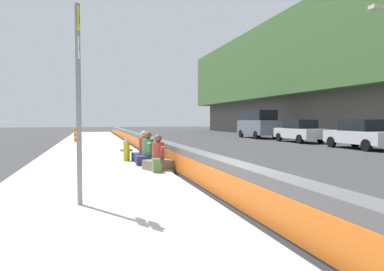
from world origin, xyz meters
name	(u,v)px	position (x,y,z in m)	size (l,w,h in m)	color
ground_plane	(234,205)	(0.00, 0.00, 0.00)	(160.00, 160.00, 0.00)	#353538
sidewalk_strip	(95,211)	(0.00, 2.65, 0.07)	(80.00, 4.40, 0.14)	#B5B2A8
jersey_barrier	(234,184)	(0.00, 0.00, 0.42)	(76.00, 0.45, 0.85)	#545456
route_sign_post	(79,90)	(0.30, 2.90, 2.21)	(0.44, 0.09, 3.60)	gray
fire_hydrant	(127,149)	(6.91, 1.44, 0.59)	(0.26, 0.46, 0.88)	gold
seated_person_foreground	(158,159)	(4.29, 0.72, 0.48)	(0.88, 0.95, 1.09)	#706651
seated_person_middle	(148,154)	(5.60, 0.83, 0.50)	(0.73, 0.84, 1.14)	#23284C
seated_person_rear	(144,152)	(6.64, 0.82, 0.49)	(0.78, 0.89, 1.13)	#23284C
backpack	(157,166)	(3.76, 0.87, 0.33)	(0.32, 0.28, 0.40)	#4C7A3D
construction_barrel	(78,135)	(19.60, 3.68, 0.62)	(0.54, 0.54, 0.95)	orange
parked_car_third	(361,134)	(10.12, -12.25, 0.86)	(4.54, 2.03, 1.71)	silver
parked_car_fourth	(299,131)	(16.35, -12.29, 0.86)	(4.52, 1.99, 1.71)	silver
parked_car_midline	(258,124)	(22.70, -12.07, 1.35)	(5.14, 2.18, 2.56)	slate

